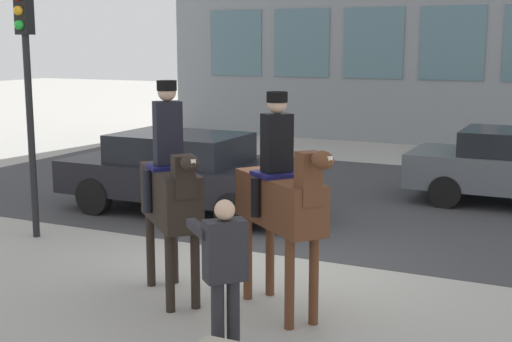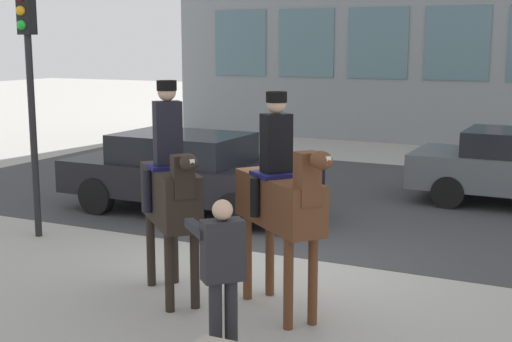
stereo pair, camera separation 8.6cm
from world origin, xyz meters
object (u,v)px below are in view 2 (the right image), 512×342
object	(u,v)px
mounted_horse_companion	(280,197)
pedestrian_bystander	(222,268)
mounted_horse_lead	(171,190)
street_car_near_lane	(187,171)
traffic_light	(29,72)

from	to	relation	value
mounted_horse_companion	pedestrian_bystander	xyz separation A→B (m)	(0.05, -1.49, -0.41)
mounted_horse_lead	mounted_horse_companion	world-z (taller)	mounted_horse_lead
mounted_horse_lead	mounted_horse_companion	size ratio (longest dim) A/B	1.04
mounted_horse_companion	pedestrian_bystander	world-z (taller)	mounted_horse_companion
mounted_horse_lead	pedestrian_bystander	size ratio (longest dim) A/B	1.61
pedestrian_bystander	street_car_near_lane	world-z (taller)	pedestrian_bystander
street_car_near_lane	traffic_light	bearing A→B (deg)	-117.60
street_car_near_lane	mounted_horse_lead	bearing A→B (deg)	-60.76
mounted_horse_companion	mounted_horse_lead	bearing A→B (deg)	-136.71
mounted_horse_companion	traffic_light	bearing A→B (deg)	-156.61
pedestrian_bystander	traffic_light	world-z (taller)	traffic_light
mounted_horse_lead	pedestrian_bystander	xyz separation A→B (m)	(1.45, -1.36, -0.38)
pedestrian_bystander	street_car_near_lane	bearing A→B (deg)	-12.41
traffic_light	pedestrian_bystander	bearing A→B (deg)	-29.23
mounted_horse_companion	street_car_near_lane	distance (m)	5.25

